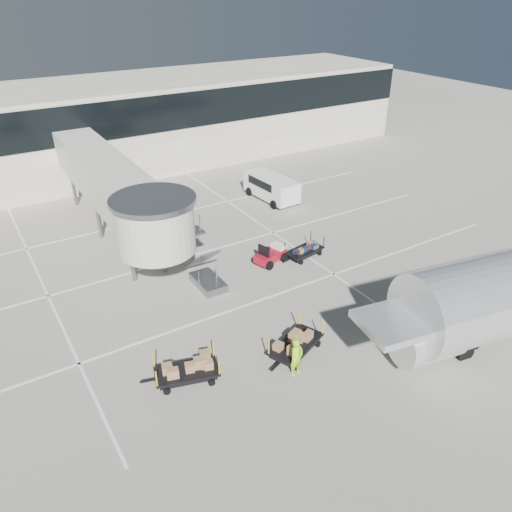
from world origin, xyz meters
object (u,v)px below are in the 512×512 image
object	(u,v)px
box_cart_far	(188,370)
ground_worker	(297,357)
minivan	(270,186)
box_cart_near	(296,343)
suitcase_cart	(304,251)
baggage_tug	(271,255)

from	to	relation	value
box_cart_far	ground_worker	xyz separation A→B (m)	(4.54, -2.30, 0.42)
ground_worker	minivan	distance (m)	21.60
box_cart_near	ground_worker	bearing A→B (deg)	-148.23
box_cart_far	ground_worker	distance (m)	5.11
suitcase_cart	box_cart_far	xyz separation A→B (m)	(-11.66, -6.64, 0.11)
minivan	box_cart_near	bearing A→B (deg)	-123.42
box_cart_near	box_cart_far	distance (m)	5.58
ground_worker	minivan	world-z (taller)	minivan
suitcase_cart	box_cart_far	bearing A→B (deg)	-160.86
box_cart_near	ground_worker	world-z (taller)	ground_worker
box_cart_far	suitcase_cart	bearing A→B (deg)	45.54
baggage_tug	suitcase_cart	bearing A→B (deg)	-31.22
box_cart_near	suitcase_cart	bearing A→B (deg)	28.44
suitcase_cart	box_cart_near	size ratio (longest dim) A/B	0.89
baggage_tug	minivan	xyz separation A→B (m)	(5.94, 9.13, 0.66)
box_cart_far	minivan	size ratio (longest dim) A/B	0.69
baggage_tug	suitcase_cart	world-z (taller)	baggage_tug
suitcase_cart	ground_worker	size ratio (longest dim) A/B	1.69
suitcase_cart	ground_worker	world-z (taller)	ground_worker
baggage_tug	ground_worker	world-z (taller)	ground_worker
box_cart_near	minivan	bearing A→B (deg)	37.87
box_cart_far	minivan	bearing A→B (deg)	62.79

